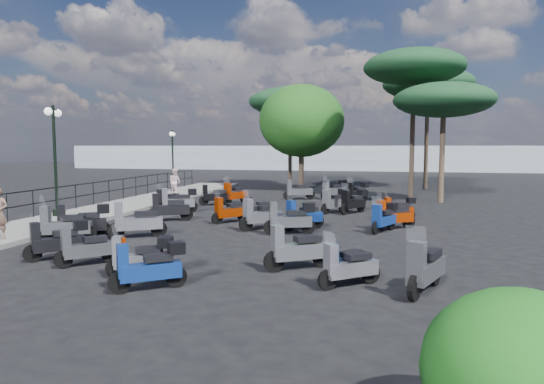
% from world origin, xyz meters
% --- Properties ---
extents(ground, '(120.00, 120.00, 0.00)m').
position_xyz_m(ground, '(0.00, 0.00, 0.00)').
color(ground, black).
rests_on(ground, ground).
extents(sidewalk, '(3.00, 30.00, 0.15)m').
position_xyz_m(sidewalk, '(-6.50, 3.00, 0.07)').
color(sidewalk, '#62605E').
rests_on(sidewalk, ground).
extents(railing, '(0.04, 26.04, 1.10)m').
position_xyz_m(railing, '(-7.80, 2.80, 0.90)').
color(railing, black).
rests_on(railing, sidewalk).
extents(lamp_post_1, '(0.60, 1.27, 4.44)m').
position_xyz_m(lamp_post_1, '(-7.20, 0.02, 2.68)').
color(lamp_post_1, black).
rests_on(lamp_post_1, sidewalk).
extents(lamp_post_2, '(0.51, 1.08, 3.79)m').
position_xyz_m(lamp_post_2, '(-7.21, 11.26, 2.31)').
color(lamp_post_2, black).
rests_on(lamp_post_2, sidewalk).
extents(pedestrian_far, '(0.90, 0.81, 1.52)m').
position_xyz_m(pedestrian_far, '(-6.02, 8.87, 0.91)').
color(pedestrian_far, beige).
rests_on(pedestrian_far, sidewalk).
extents(scooter_0, '(1.16, 1.18, 1.25)m').
position_xyz_m(scooter_0, '(-1.54, -6.52, 0.43)').
color(scooter_0, black).
rests_on(scooter_0, ground).
extents(scooter_1, '(1.63, 1.14, 1.46)m').
position_xyz_m(scooter_1, '(-3.69, -3.48, 0.55)').
color(scooter_1, black).
rests_on(scooter_1, ground).
extents(scooter_2, '(1.75, 0.90, 1.46)m').
position_xyz_m(scooter_2, '(-3.93, -4.05, 0.51)').
color(scooter_2, black).
rests_on(scooter_2, ground).
extents(scooter_3, '(1.61, 1.05, 1.41)m').
position_xyz_m(scooter_3, '(-3.20, 2.89, 0.53)').
color(scooter_3, black).
rests_on(scooter_3, ground).
extents(scooter_4, '(0.89, 1.44, 1.26)m').
position_xyz_m(scooter_4, '(-4.12, 3.87, 0.44)').
color(scooter_4, black).
rests_on(scooter_4, ground).
extents(scooter_5, '(0.99, 1.65, 1.43)m').
position_xyz_m(scooter_5, '(-1.74, 6.68, 0.50)').
color(scooter_5, black).
rests_on(scooter_5, ground).
extents(scooter_6, '(1.37, 1.10, 1.28)m').
position_xyz_m(scooter_6, '(0.98, -8.08, 0.48)').
color(scooter_6, black).
rests_on(scooter_6, ground).
extents(scooter_7, '(1.24, 1.30, 1.30)m').
position_xyz_m(scooter_7, '(-2.65, -6.08, 0.49)').
color(scooter_7, black).
rests_on(scooter_7, ground).
extents(scooter_8, '(1.66, 1.12, 1.49)m').
position_xyz_m(scooter_8, '(-2.11, -2.91, 0.52)').
color(scooter_8, black).
rests_on(scooter_8, ground).
extents(scooter_9, '(1.64, 1.00, 1.43)m').
position_xyz_m(scooter_9, '(-2.57, 0.57, 0.50)').
color(scooter_9, black).
rests_on(scooter_9, ground).
extents(scooter_10, '(1.23, 1.01, 1.19)m').
position_xyz_m(scooter_10, '(0.69, 2.09, 0.41)').
color(scooter_10, black).
rests_on(scooter_10, ground).
extents(scooter_11, '(1.53, 0.94, 1.34)m').
position_xyz_m(scooter_11, '(-2.55, 5.89, 0.46)').
color(scooter_11, black).
rests_on(scooter_11, ground).
extents(scooter_12, '(1.29, 0.97, 1.18)m').
position_xyz_m(scooter_12, '(0.33, -7.08, 0.44)').
color(scooter_12, black).
rests_on(scooter_12, ground).
extents(scooter_13, '(1.50, 0.69, 1.23)m').
position_xyz_m(scooter_13, '(0.36, -7.25, 0.46)').
color(scooter_13, black).
rests_on(scooter_13, ground).
extents(scooter_14, '(1.13, 1.33, 1.31)m').
position_xyz_m(scooter_14, '(-0.11, 0.70, 0.45)').
color(scooter_14, black).
rests_on(scooter_14, ground).
extents(scooter_15, '(1.36, 1.39, 1.46)m').
position_xyz_m(scooter_15, '(1.45, -0.52, 0.51)').
color(scooter_15, black).
rests_on(scooter_15, ground).
extents(scooter_16, '(1.08, 1.53, 1.37)m').
position_xyz_m(scooter_16, '(3.59, 4.42, 0.52)').
color(scooter_16, black).
rests_on(scooter_16, ground).
extents(scooter_17, '(1.71, 0.85, 1.42)m').
position_xyz_m(scooter_17, '(1.11, 9.38, 0.49)').
color(scooter_17, black).
rests_on(scooter_17, ground).
extents(scooter_18, '(0.94, 1.27, 1.18)m').
position_xyz_m(scooter_18, '(4.86, -6.65, 0.41)').
color(scooter_18, black).
rests_on(scooter_18, ground).
extents(scooter_19, '(1.55, 1.09, 1.42)m').
position_xyz_m(scooter_19, '(3.67, -5.76, 0.49)').
color(scooter_19, black).
rests_on(scooter_19, ground).
extents(scooter_20, '(1.70, 0.87, 1.41)m').
position_xyz_m(scooter_20, '(2.65, -1.21, 0.53)').
color(scooter_20, black).
rests_on(scooter_20, ground).
extents(scooter_21, '(1.32, 1.26, 1.37)m').
position_xyz_m(scooter_21, '(2.91, -0.17, 0.48)').
color(scooter_21, black).
rests_on(scooter_21, ground).
extents(scooter_22, '(1.08, 1.53, 1.37)m').
position_xyz_m(scooter_22, '(4.42, 4.41, 0.52)').
color(scooter_22, black).
rests_on(scooter_22, ground).
extents(scooter_23, '(1.35, 1.37, 1.39)m').
position_xyz_m(scooter_23, '(3.00, 10.12, 0.53)').
color(scooter_23, black).
rests_on(scooter_23, ground).
extents(scooter_24, '(1.26, 1.04, 1.22)m').
position_xyz_m(scooter_24, '(4.97, -6.93, 0.42)').
color(scooter_24, black).
rests_on(scooter_24, ground).
extents(scooter_25, '(0.92, 1.73, 1.45)m').
position_xyz_m(scooter_25, '(6.50, -7.03, 0.51)').
color(scooter_25, black).
rests_on(scooter_25, ground).
extents(scooter_26, '(1.53, 0.98, 1.36)m').
position_xyz_m(scooter_26, '(6.04, 0.66, 0.47)').
color(scooter_26, black).
rests_on(scooter_26, ground).
extents(scooter_27, '(0.90, 1.49, 1.28)m').
position_xyz_m(scooter_27, '(5.72, -0.01, 0.48)').
color(scooter_27, black).
rests_on(scooter_27, ground).
extents(scooter_28, '(1.39, 0.81, 1.19)m').
position_xyz_m(scooter_28, '(6.30, 2.94, 0.45)').
color(scooter_28, black).
rests_on(scooter_28, ground).
extents(scooter_29, '(1.15, 1.46, 1.35)m').
position_xyz_m(scooter_29, '(4.37, 8.97, 0.51)').
color(scooter_29, black).
rests_on(scooter_29, ground).
extents(broadleaf_tree, '(5.72, 5.72, 7.08)m').
position_xyz_m(broadleaf_tree, '(0.29, 15.37, 4.64)').
color(broadleaf_tree, '#38281E').
rests_on(broadleaf_tree, ground).
extents(pine_0, '(6.07, 6.07, 8.22)m').
position_xyz_m(pine_0, '(8.55, 17.78, 7.13)').
color(pine_0, '#38281E').
rests_on(pine_0, ground).
extents(pine_1, '(5.70, 5.70, 8.42)m').
position_xyz_m(pine_1, '(7.28, 11.96, 7.39)').
color(pine_1, '#38281E').
rests_on(pine_1, ground).
extents(pine_2, '(6.07, 6.07, 7.24)m').
position_xyz_m(pine_2, '(-1.01, 18.14, 6.16)').
color(pine_2, '#38281E').
rests_on(pine_2, ground).
extents(pine_3, '(5.18, 5.18, 6.26)m').
position_xyz_m(pine_3, '(8.67, 9.72, 5.33)').
color(pine_3, '#38281E').
rests_on(pine_3, ground).
extents(shrub_near, '(1.90, 1.90, 1.61)m').
position_xyz_m(shrub_near, '(6.96, -12.17, 0.81)').
color(shrub_near, '#175916').
rests_on(shrub_near, ground).
extents(distant_hills, '(70.00, 8.00, 3.00)m').
position_xyz_m(distant_hills, '(0.00, 45.00, 1.50)').
color(distant_hills, gray).
rests_on(distant_hills, ground).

